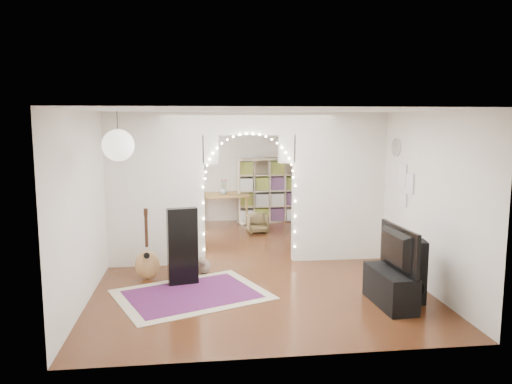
{
  "coord_description": "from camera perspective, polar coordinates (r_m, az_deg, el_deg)",
  "views": [
    {
      "loc": [
        -0.94,
        -8.8,
        2.57
      ],
      "look_at": [
        0.16,
        0.3,
        1.24
      ],
      "focal_mm": 35.0,
      "sensor_mm": 36.0,
      "label": 1
    }
  ],
  "objects": [
    {
      "name": "floor_speaker",
      "position": [
        7.45,
        17.43,
        -8.68
      ],
      "size": [
        0.39,
        0.36,
        0.89
      ],
      "rotation": [
        0.0,
        0.0,
        -0.16
      ],
      "color": "black",
      "rests_on": "floor"
    },
    {
      "name": "wall_clock",
      "position": [
        8.9,
        15.76,
        4.95
      ],
      "size": [
        0.03,
        0.31,
        0.31
      ],
      "primitive_type": "cylinder",
      "rotation": [
        0.0,
        1.57,
        0.0
      ],
      "color": "white",
      "rests_on": "wall_right"
    },
    {
      "name": "picture_frames",
      "position": [
        8.59,
        16.62,
        0.78
      ],
      "size": [
        0.02,
        0.5,
        0.7
      ],
      "primitive_type": null,
      "color": "white",
      "rests_on": "wall_right"
    },
    {
      "name": "wall_right",
      "position": [
        9.53,
        14.31,
        0.67
      ],
      "size": [
        0.02,
        7.5,
        2.7
      ],
      "primitive_type": "cube",
      "color": "silver",
      "rests_on": "floor"
    },
    {
      "name": "tabby_cat",
      "position": [
        8.53,
        -5.99,
        -8.36
      ],
      "size": [
        0.27,
        0.5,
        0.33
      ],
      "rotation": [
        0.0,
        0.0,
        -0.19
      ],
      "color": "brown",
      "rests_on": "floor"
    },
    {
      "name": "guitar_case",
      "position": [
        7.9,
        -8.39,
        -6.19
      ],
      "size": [
        0.49,
        0.25,
        1.22
      ],
      "primitive_type": "cube",
      "rotation": [
        0.0,
        0.0,
        0.21
      ],
      "color": "black",
      "rests_on": "floor"
    },
    {
      "name": "area_rug",
      "position": [
        7.59,
        -7.36,
        -11.52
      ],
      "size": [
        2.54,
        2.26,
        0.02
      ],
      "primitive_type": "cube",
      "rotation": [
        0.0,
        0.0,
        0.39
      ],
      "color": "maroon",
      "rests_on": "floor"
    },
    {
      "name": "window",
      "position": [
        10.76,
        -15.07,
        2.29
      ],
      "size": [
        0.04,
        1.2,
        1.4
      ],
      "primitive_type": "cube",
      "color": "white",
      "rests_on": "wall_left"
    },
    {
      "name": "divider_wall",
      "position": [
        8.93,
        -0.81,
        0.91
      ],
      "size": [
        5.0,
        0.2,
        2.7
      ],
      "color": "silver",
      "rests_on": "floor"
    },
    {
      "name": "floor",
      "position": [
        9.22,
        -0.79,
        -7.91
      ],
      "size": [
        7.5,
        7.5,
        0.0
      ],
      "primitive_type": "plane",
      "color": "black",
      "rests_on": "ground"
    },
    {
      "name": "wall_left",
      "position": [
        9.02,
        -16.81,
        0.15
      ],
      "size": [
        0.02,
        7.5,
        2.7
      ],
      "primitive_type": "cube",
      "color": "silver",
      "rests_on": "floor"
    },
    {
      "name": "paper_lantern",
      "position": [
        6.48,
        -15.48,
        5.16
      ],
      "size": [
        0.4,
        0.4,
        0.4
      ],
      "primitive_type": "sphere",
      "color": "white",
      "rests_on": "ceiling"
    },
    {
      "name": "ceiling_fan",
      "position": [
        10.84,
        -1.96,
        7.38
      ],
      "size": [
        1.1,
        1.1,
        0.3
      ],
      "primitive_type": null,
      "color": "gold",
      "rests_on": "ceiling"
    },
    {
      "name": "acoustic_guitar",
      "position": [
        8.28,
        -12.34,
        -6.88
      ],
      "size": [
        0.42,
        0.23,
        0.99
      ],
      "rotation": [
        0.0,
        0.0,
        -0.23
      ],
      "color": "#BB7F4A",
      "rests_on": "floor"
    },
    {
      "name": "dining_chair_right",
      "position": [
        11.45,
        0.16,
        -3.61
      ],
      "size": [
        0.49,
        0.5,
        0.42
      ],
      "primitive_type": "imported",
      "rotation": [
        0.0,
        0.0,
        0.08
      ],
      "color": "brown",
      "rests_on": "floor"
    },
    {
      "name": "dining_chair_left",
      "position": [
        10.34,
        -8.2,
        -4.63
      ],
      "size": [
        0.74,
        0.75,
        0.55
      ],
      "primitive_type": "imported",
      "rotation": [
        0.0,
        0.0,
        -0.31
      ],
      "color": "brown",
      "rests_on": "floor"
    },
    {
      "name": "bookcase",
      "position": [
        12.56,
        1.51,
        0.21
      ],
      "size": [
        1.62,
        0.82,
        1.61
      ],
      "primitive_type": "cube",
      "rotation": [
        0.0,
        0.0,
        0.28
      ],
      "color": "beige",
      "rests_on": "floor"
    },
    {
      "name": "media_console",
      "position": [
        7.31,
        15.09,
        -10.51
      ],
      "size": [
        0.46,
        1.02,
        0.5
      ],
      "primitive_type": "cube",
      "rotation": [
        0.0,
        0.0,
        0.06
      ],
      "color": "black",
      "rests_on": "floor"
    },
    {
      "name": "ceiling",
      "position": [
        8.85,
        -0.83,
        9.12
      ],
      "size": [
        5.0,
        7.5,
        0.02
      ],
      "primitive_type": "cube",
      "color": "white",
      "rests_on": "wall_back"
    },
    {
      "name": "flower_vase",
      "position": [
        12.28,
        -3.72,
        0.21
      ],
      "size": [
        0.19,
        0.19,
        0.19
      ],
      "primitive_type": "imported",
      "rotation": [
        0.0,
        0.0,
        0.06
      ],
      "color": "silver",
      "rests_on": "dining_table"
    },
    {
      "name": "dining_table",
      "position": [
        12.3,
        -3.72,
        -0.57
      ],
      "size": [
        1.24,
        0.87,
        0.76
      ],
      "rotation": [
        0.0,
        0.0,
        0.06
      ],
      "color": "olive",
      "rests_on": "floor"
    },
    {
      "name": "tv",
      "position": [
        7.15,
        15.25,
        -6.26
      ],
      "size": [
        0.2,
        1.08,
        0.62
      ],
      "primitive_type": "imported",
      "rotation": [
        0.0,
        0.0,
        1.63
      ],
      "color": "black",
      "rests_on": "media_console"
    },
    {
      "name": "wall_front",
      "position": [
        5.28,
        3.56,
        -5.08
      ],
      "size": [
        5.0,
        0.02,
        2.7
      ],
      "primitive_type": "cube",
      "color": "silver",
      "rests_on": "floor"
    },
    {
      "name": "fairy_lights",
      "position": [
        8.78,
        -0.72,
        1.61
      ],
      "size": [
        1.64,
        0.04,
        1.6
      ],
      "primitive_type": null,
      "color": "#FFEABF",
      "rests_on": "divider_wall"
    },
    {
      "name": "wall_back",
      "position": [
        12.65,
        -2.63,
        2.73
      ],
      "size": [
        5.0,
        0.02,
        2.7
      ],
      "primitive_type": "cube",
      "color": "silver",
      "rests_on": "floor"
    }
  ]
}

